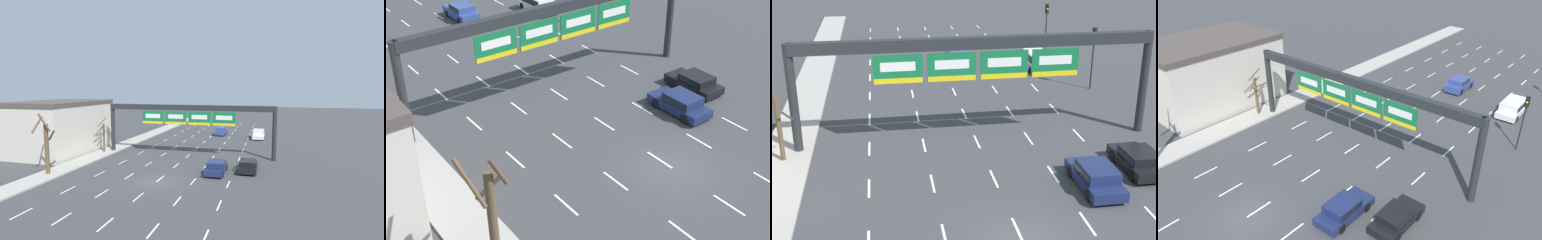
{
  "view_description": "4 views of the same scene",
  "coord_description": "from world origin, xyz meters",
  "views": [
    {
      "loc": [
        10.11,
        -25.46,
        8.89
      ],
      "look_at": [
        0.1,
        12.75,
        4.47
      ],
      "focal_mm": 28.0,
      "sensor_mm": 36.0,
      "label": 1
    },
    {
      "loc": [
        -18.8,
        -16.22,
        17.6
      ],
      "look_at": [
        -2.75,
        5.12,
        1.68
      ],
      "focal_mm": 50.0,
      "sensor_mm": 36.0,
      "label": 2
    },
    {
      "loc": [
        -5.64,
        -18.87,
        13.33
      ],
      "look_at": [
        -1.33,
        7.84,
        2.75
      ],
      "focal_mm": 50.0,
      "sensor_mm": 36.0,
      "label": 3
    },
    {
      "loc": [
        17.34,
        -10.13,
        17.44
      ],
      "look_at": [
        -0.27,
        11.05,
        2.71
      ],
      "focal_mm": 35.0,
      "sensor_mm": 36.0,
      "label": 4
    }
  ],
  "objects": [
    {
      "name": "ground_plane",
      "position": [
        0.0,
        0.0,
        0.0
      ],
      "size": [
        220.0,
        220.0,
        0.0
      ],
      "primitive_type": "plane",
      "color": "#3D3D3F"
    },
    {
      "name": "car_blue",
      "position": [
        1.43,
        28.84,
        0.77
      ],
      "size": [
        1.86,
        4.22,
        1.45
      ],
      "color": "navy",
      "rests_on": "ground_plane"
    },
    {
      "name": "tree_bare_closest",
      "position": [
        -11.52,
        -0.63,
        3.09
      ],
      "size": [
        1.98,
        1.97,
        6.15
      ],
      "color": "brown",
      "rests_on": "sidewalk_left"
    },
    {
      "name": "sign_gantry",
      "position": [
        -0.0,
        11.12,
        5.31
      ],
      "size": [
        21.93,
        0.7,
        6.57
      ],
      "color": "#232628",
      "rests_on": "ground_plane"
    },
    {
      "name": "car_black",
      "position": [
        8.01,
        5.73,
        0.67
      ],
      "size": [
        1.87,
        4.07,
        1.24
      ],
      "color": "black",
      "rests_on": "ground_plane"
    },
    {
      "name": "car_navy",
      "position": [
        4.93,
        4.15,
        0.72
      ],
      "size": [
        1.84,
        4.28,
        1.34
      ],
      "color": "#19234C",
      "rests_on": "ground_plane"
    },
    {
      "name": "traffic_light_mid_block",
      "position": [
        10.93,
        19.99,
        3.52
      ],
      "size": [
        0.3,
        0.35,
        4.96
      ],
      "color": "black",
      "rests_on": "ground_plane"
    },
    {
      "name": "building_near",
      "position": [
        -17.29,
        8.92,
        3.49
      ],
      "size": [
        8.56,
        12.93,
        6.96
      ],
      "color": "beige",
      "rests_on": "ground_plane"
    },
    {
      "name": "tree_bare_second",
      "position": [
        -11.51,
        9.96,
        2.38
      ],
      "size": [
        1.89,
        1.86,
        4.6
      ],
      "color": "brown",
      "rests_on": "sidewalk_left"
    },
    {
      "name": "suv_white",
      "position": [
        8.33,
        26.39,
        0.87
      ],
      "size": [
        1.99,
        4.53,
        1.55
      ],
      "color": "silver",
      "rests_on": "ground_plane"
    },
    {
      "name": "traffic_light_near_gantry",
      "position": [
        10.91,
        32.16,
        3.45
      ],
      "size": [
        0.3,
        0.35,
        4.84
      ],
      "color": "black",
      "rests_on": "ground_plane"
    },
    {
      "name": "sidewalk_left",
      "position": [
        -11.3,
        0.0,
        0.07
      ],
      "size": [
        2.8,
        110.0,
        0.15
      ],
      "color": "#A8A399",
      "rests_on": "ground_plane"
    },
    {
      "name": "lane_dashes",
      "position": [
        0.0,
        13.5,
        0.0
      ],
      "size": [
        13.32,
        67.0,
        0.01
      ],
      "color": "white",
      "rests_on": "ground_plane"
    }
  ]
}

